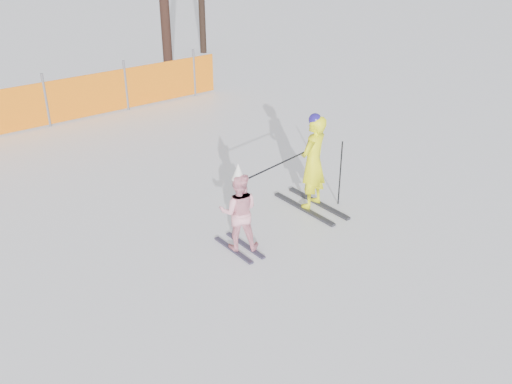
% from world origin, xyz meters
% --- Properties ---
extents(ground, '(120.00, 120.00, 0.00)m').
position_xyz_m(ground, '(0.00, 0.00, 0.00)').
color(ground, white).
rests_on(ground, ground).
extents(adult, '(0.66, 1.43, 1.66)m').
position_xyz_m(adult, '(1.63, 1.06, 0.83)').
color(adult, black).
rests_on(adult, ground).
extents(child, '(0.73, 0.89, 1.38)m').
position_xyz_m(child, '(-0.12, 0.75, 0.63)').
color(child, black).
rests_on(child, ground).
extents(ski_poles, '(2.09, 0.30, 1.15)m').
position_xyz_m(ski_poles, '(1.32, 0.89, 0.86)').
color(ski_poles, black).
rests_on(ski_poles, ground).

